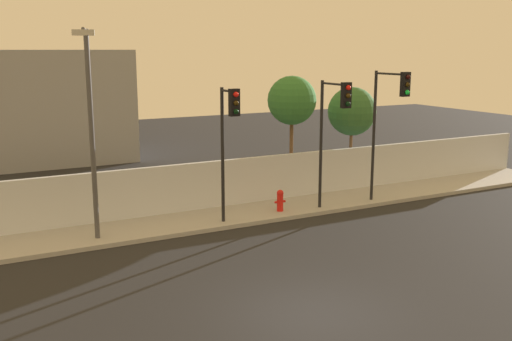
{
  "coord_description": "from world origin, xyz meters",
  "views": [
    {
      "loc": [
        -7.07,
        -10.67,
        6.15
      ],
      "look_at": [
        1.93,
        6.5,
        2.11
      ],
      "focal_mm": 41.05,
      "sensor_mm": 36.0,
      "label": 1
    }
  ],
  "objects_px": {
    "fire_hydrant": "(280,200)",
    "roadside_tree_midleft": "(352,112)",
    "street_lamp_curbside": "(90,119)",
    "traffic_light_left": "(390,108)",
    "roadside_tree_leftmost": "(292,101)",
    "traffic_light_center": "(334,118)",
    "traffic_light_right": "(229,127)"
  },
  "relations": [
    {
      "from": "fire_hydrant",
      "to": "roadside_tree_leftmost",
      "type": "bearing_deg",
      "value": 52.47
    },
    {
      "from": "traffic_light_right",
      "to": "roadside_tree_midleft",
      "type": "xyz_separation_m",
      "value": [
        7.78,
        3.55,
        -0.2
      ]
    },
    {
      "from": "street_lamp_curbside",
      "to": "fire_hydrant",
      "type": "relative_size",
      "value": 8.04
    },
    {
      "from": "traffic_light_left",
      "to": "traffic_light_right",
      "type": "height_order",
      "value": "traffic_light_left"
    },
    {
      "from": "traffic_light_right",
      "to": "fire_hydrant",
      "type": "distance_m",
      "value": 3.91
    },
    {
      "from": "traffic_light_left",
      "to": "roadside_tree_leftmost",
      "type": "height_order",
      "value": "traffic_light_left"
    },
    {
      "from": "street_lamp_curbside",
      "to": "roadside_tree_leftmost",
      "type": "bearing_deg",
      "value": 18.92
    },
    {
      "from": "fire_hydrant",
      "to": "traffic_light_left",
      "type": "bearing_deg",
      "value": -14.02
    },
    {
      "from": "traffic_light_left",
      "to": "street_lamp_curbside",
      "type": "xyz_separation_m",
      "value": [
        -11.09,
        0.78,
        0.13
      ]
    },
    {
      "from": "traffic_light_right",
      "to": "street_lamp_curbside",
      "type": "relative_size",
      "value": 0.72
    },
    {
      "from": "traffic_light_center",
      "to": "traffic_light_right",
      "type": "distance_m",
      "value": 4.07
    },
    {
      "from": "roadside_tree_leftmost",
      "to": "roadside_tree_midleft",
      "type": "distance_m",
      "value": 3.22
    },
    {
      "from": "traffic_light_center",
      "to": "traffic_light_left",
      "type": "bearing_deg",
      "value": -0.23
    },
    {
      "from": "traffic_light_center",
      "to": "street_lamp_curbside",
      "type": "relative_size",
      "value": 0.74
    },
    {
      "from": "street_lamp_curbside",
      "to": "roadside_tree_midleft",
      "type": "bearing_deg",
      "value": 14.27
    },
    {
      "from": "street_lamp_curbside",
      "to": "roadside_tree_leftmost",
      "type": "relative_size",
      "value": 1.31
    },
    {
      "from": "street_lamp_curbside",
      "to": "roadside_tree_midleft",
      "type": "xyz_separation_m",
      "value": [
        12.25,
        3.11,
        -0.67
      ]
    },
    {
      "from": "fire_hydrant",
      "to": "roadside_tree_midleft",
      "type": "distance_m",
      "value": 6.68
    },
    {
      "from": "traffic_light_center",
      "to": "roadside_tree_leftmost",
      "type": "height_order",
      "value": "roadside_tree_leftmost"
    },
    {
      "from": "traffic_light_right",
      "to": "roadside_tree_leftmost",
      "type": "distance_m",
      "value": 5.83
    },
    {
      "from": "fire_hydrant",
      "to": "roadside_tree_leftmost",
      "type": "relative_size",
      "value": 0.16
    },
    {
      "from": "traffic_light_right",
      "to": "street_lamp_curbside",
      "type": "bearing_deg",
      "value": 174.44
    },
    {
      "from": "traffic_light_left",
      "to": "roadside_tree_midleft",
      "type": "distance_m",
      "value": 4.1
    },
    {
      "from": "traffic_light_center",
      "to": "roadside_tree_midleft",
      "type": "relative_size",
      "value": 1.08
    },
    {
      "from": "traffic_light_right",
      "to": "roadside_tree_midleft",
      "type": "height_order",
      "value": "traffic_light_right"
    },
    {
      "from": "roadside_tree_leftmost",
      "to": "fire_hydrant",
      "type": "bearing_deg",
      "value": -127.53
    },
    {
      "from": "fire_hydrant",
      "to": "roadside_tree_leftmost",
      "type": "xyz_separation_m",
      "value": [
        2.19,
        2.85,
        3.4
      ]
    },
    {
      "from": "fire_hydrant",
      "to": "traffic_light_center",
      "type": "bearing_deg",
      "value": -32.46
    },
    {
      "from": "street_lamp_curbside",
      "to": "roadside_tree_midleft",
      "type": "distance_m",
      "value": 12.66
    },
    {
      "from": "traffic_light_center",
      "to": "traffic_light_right",
      "type": "xyz_separation_m",
      "value": [
        -4.05,
        0.33,
        -0.12
      ]
    },
    {
      "from": "traffic_light_center",
      "to": "street_lamp_curbside",
      "type": "height_order",
      "value": "street_lamp_curbside"
    },
    {
      "from": "fire_hydrant",
      "to": "roadside_tree_midleft",
      "type": "xyz_separation_m",
      "value": [
        5.35,
        2.85,
        2.79
      ]
    }
  ]
}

